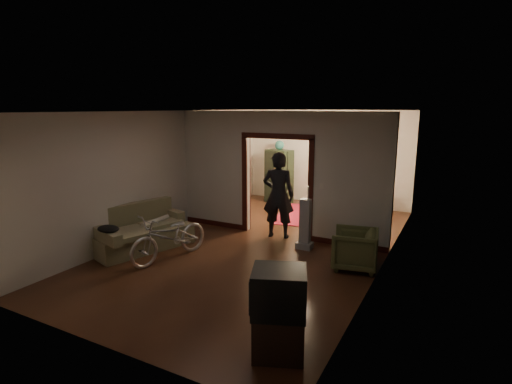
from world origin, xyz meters
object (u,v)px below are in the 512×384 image
Objects in this scene: bicycle at (170,236)px; armchair at (355,249)px; locker at (279,176)px; sofa at (142,227)px; person at (278,195)px; desk at (359,199)px.

armchair is at bearing 32.89° from bicycle.
locker reaches higher than armchair.
person is (2.16, 2.00, 0.51)m from sofa.
desk reaches higher than armchair.
bicycle is 1.76× the size of desk.
sofa is at bearing -133.08° from desk.
armchair is (3.24, 1.23, -0.10)m from bicycle.
desk is (3.25, 5.02, -0.09)m from sofa.
bicycle is 3.47m from armchair.
sofa is 2.00× the size of desk.
person is 1.19× the size of locker.
person is 1.94× the size of desk.
bicycle is 0.91× the size of person.
person reaches higher than bicycle.
bicycle is at bearing -124.32° from desk.
sofa is at bearing 29.22° from person.
person reaches higher than locker.
person is at bearing -127.14° from armchair.
desk is (1.09, 3.02, -0.60)m from person.
armchair is (4.14, 1.01, -0.10)m from sofa.
locker is at bearing 103.51° from bicycle.
armchair is 0.49× the size of locker.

